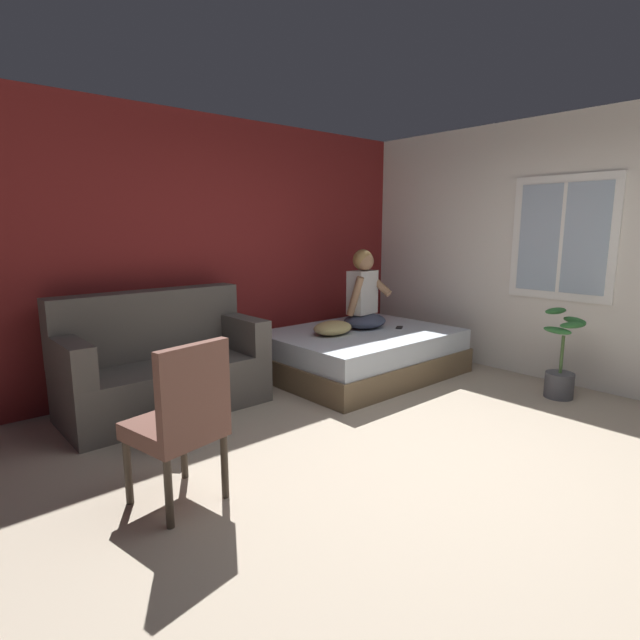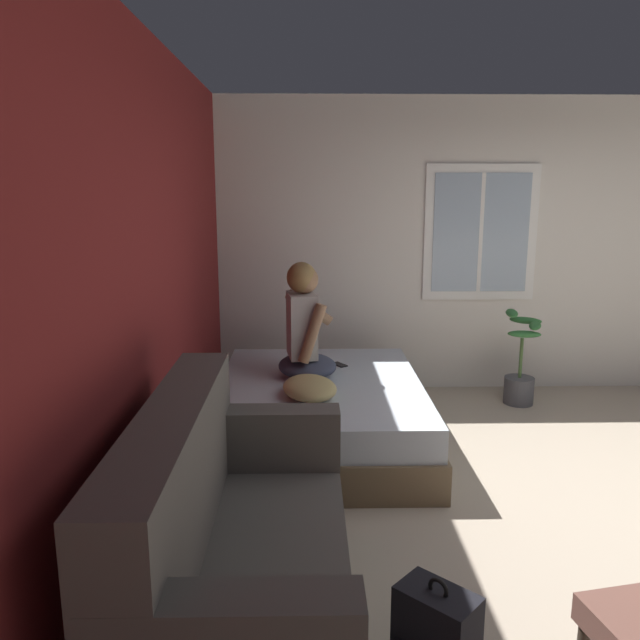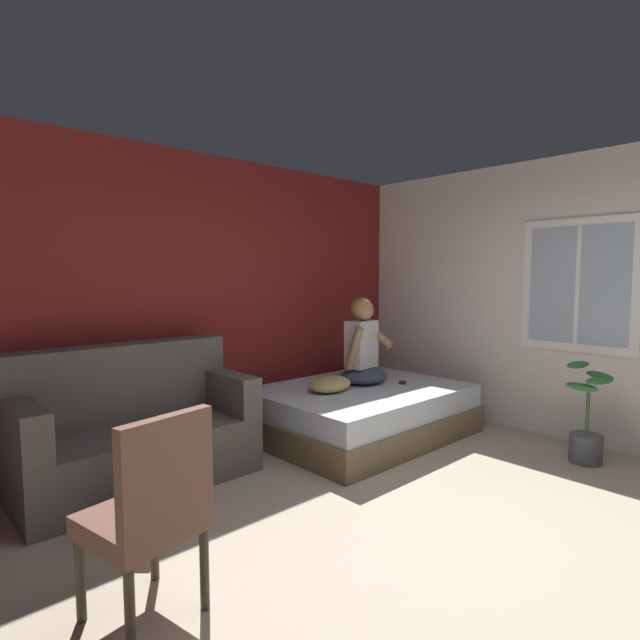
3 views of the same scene
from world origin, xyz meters
TOP-DOWN VIEW (x-y plane):
  - ground_plane at (0.00, 0.00)m, footprint 40.00×40.00m
  - wall_back_accent at (0.00, 2.90)m, footprint 10.07×0.16m
  - wall_side_with_window at (2.61, 0.01)m, footprint 0.19×7.04m
  - bed at (1.21, 1.90)m, footprint 2.00×1.53m
  - couch at (-0.89, 2.31)m, footprint 1.70×0.83m
  - side_chair at (-1.47, 0.73)m, footprint 0.54×0.54m
  - person_seated at (1.36, 2.02)m, footprint 0.58×0.51m
  - backpack at (-1.16, 1.52)m, footprint 0.35×0.35m
  - throw_pillow at (0.85, 1.98)m, footprint 0.55×0.46m
  - cell_phone at (1.65, 1.74)m, footprint 0.16×0.14m
  - potted_plant at (2.06, 0.11)m, footprint 0.39×0.37m

SIDE VIEW (x-z plane):
  - ground_plane at x=0.00m, z-range 0.00..0.00m
  - backpack at x=-1.16m, z-range -0.04..0.42m
  - bed at x=1.21m, z-range 0.00..0.48m
  - potted_plant at x=2.06m, z-range -0.12..0.73m
  - couch at x=-0.89m, z-range -0.13..0.91m
  - cell_phone at x=1.65m, z-range 0.48..0.49m
  - side_chair at x=-1.47m, z-range 0.04..1.02m
  - throw_pillow at x=0.85m, z-range 0.48..0.62m
  - person_seated at x=1.36m, z-range 0.40..1.27m
  - wall_back_accent at x=0.00m, z-range 0.00..2.70m
  - wall_side_with_window at x=2.61m, z-range 0.00..2.70m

